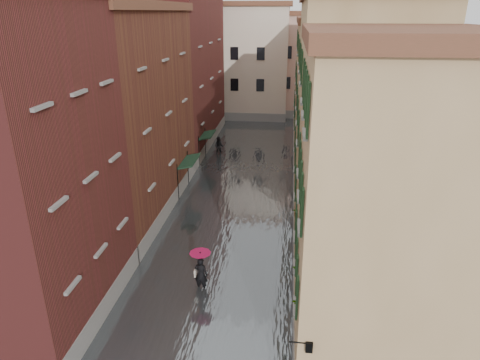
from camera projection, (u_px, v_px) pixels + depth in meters
The scene contains 16 objects.
ground at pixel (207, 296), 20.06m from camera, with size 120.00×120.00×0.00m, color #505053.
floodwater at pixel (240, 188), 32.03m from camera, with size 10.00×60.00×0.20m, color #4B5053.
building_left_near at pixel (16, 176), 16.58m from camera, with size 6.00×8.00×13.00m, color maroon.
building_left_mid at pixel (122, 117), 26.83m from camera, with size 6.00×14.00×12.50m, color #5A301C.
building_left_far at pixel (180, 73), 40.41m from camera, with size 6.00×16.00×14.00m, color maroon.
building_right_near at pixel (384, 211), 15.35m from camera, with size 6.00×8.00×11.50m, color #A08052.
building_right_mid at pixel (349, 119), 25.23m from camera, with size 6.00×14.00×13.00m, color tan.
building_right_far at pixel (329, 89), 39.36m from camera, with size 6.00×16.00×11.50m, color #A08052.
building_end_cream at pixel (239, 63), 53.09m from camera, with size 12.00×9.00×13.00m, color beige.
building_end_pink at pixel (311, 66), 54.16m from camera, with size 10.00×9.00×12.00m, color tan.
awning_near at pixel (189, 162), 30.37m from camera, with size 1.09×3.08×2.80m.
awning_far at pixel (207, 136), 36.79m from camera, with size 1.09×2.82×2.80m.
wall_lantern at pixel (308, 346), 12.95m from camera, with size 0.71×0.22×0.35m.
window_planters at pixel (300, 250), 17.18m from camera, with size 0.59×7.98×0.84m.
pedestrian_main at pixel (201, 268), 20.01m from camera, with size 1.01×1.01×2.06m.
pedestrian_far at pixel (219, 147), 39.17m from camera, with size 0.87×0.68×1.78m, color black.
Camera 1 is at (3.45, -16.36, 12.45)m, focal length 32.00 mm.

